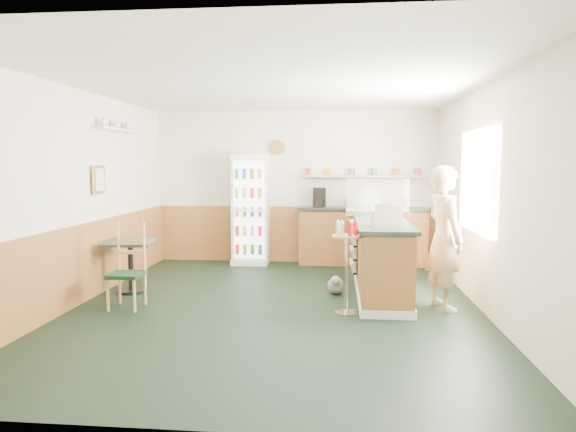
# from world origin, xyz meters

# --- Properties ---
(ground) EXTENTS (6.00, 6.00, 0.00)m
(ground) POSITION_xyz_m (0.00, 0.00, 0.00)
(ground) COLOR black
(ground) RESTS_ON ground
(room_envelope) EXTENTS (5.04, 6.02, 2.72)m
(room_envelope) POSITION_xyz_m (-0.23, 0.73, 1.52)
(room_envelope) COLOR beige
(room_envelope) RESTS_ON ground
(service_counter) EXTENTS (0.68, 3.01, 1.01)m
(service_counter) POSITION_xyz_m (1.35, 1.07, 0.46)
(service_counter) COLOR #9F6933
(service_counter) RESTS_ON ground
(back_counter) EXTENTS (2.24, 0.42, 1.69)m
(back_counter) POSITION_xyz_m (1.19, 2.80, 0.55)
(back_counter) COLOR #9F6933
(back_counter) RESTS_ON ground
(drinks_fridge) EXTENTS (0.63, 0.53, 1.92)m
(drinks_fridge) POSITION_xyz_m (-0.76, 2.74, 0.96)
(drinks_fridge) COLOR white
(drinks_fridge) RESTS_ON ground
(display_case) EXTENTS (0.92, 0.48, 0.52)m
(display_case) POSITION_xyz_m (1.35, 1.58, 1.27)
(display_case) COLOR silver
(display_case) RESTS_ON service_counter
(cash_register) EXTENTS (0.36, 0.37, 0.20)m
(cash_register) POSITION_xyz_m (1.35, 0.06, 1.11)
(cash_register) COLOR beige
(cash_register) RESTS_ON service_counter
(shopkeeper) EXTENTS (0.57, 0.68, 1.74)m
(shopkeeper) POSITION_xyz_m (2.05, 0.11, 0.87)
(shopkeeper) COLOR tan
(shopkeeper) RESTS_ON ground
(condiment_stand) EXTENTS (0.35, 0.35, 1.09)m
(condiment_stand) POSITION_xyz_m (0.88, -0.21, 0.72)
(condiment_stand) COLOR silver
(condiment_stand) RESTS_ON ground
(newspaper_rack) EXTENTS (0.09, 0.46, 0.73)m
(newspaper_rack) POSITION_xyz_m (0.99, 1.09, 0.59)
(newspaper_rack) COLOR black
(newspaper_rack) RESTS_ON ground
(cafe_table) EXTENTS (0.71, 0.71, 0.71)m
(cafe_table) POSITION_xyz_m (-2.05, 0.53, 0.50)
(cafe_table) COLOR black
(cafe_table) RESTS_ON ground
(cafe_chair) EXTENTS (0.39, 0.39, 1.04)m
(cafe_chair) POSITION_xyz_m (-1.79, -0.15, 0.54)
(cafe_chair) COLOR black
(cafe_chair) RESTS_ON ground
(dog_doorstop) EXTENTS (0.22, 0.29, 0.27)m
(dog_doorstop) POSITION_xyz_m (0.75, 0.70, 0.13)
(dog_doorstop) COLOR gray
(dog_doorstop) RESTS_ON ground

